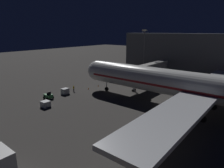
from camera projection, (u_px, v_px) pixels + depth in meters
ground_plane at (174, 107)px, 47.33m from camera, size 320.00×320.00×0.00m
airliner_at_gate at (212, 90)px, 41.28m from camera, size 59.24×71.06×18.27m
jet_bridge at (146, 69)px, 63.83m from camera, size 22.59×3.40×7.30m
apron_floodlight_mast at (144, 49)px, 78.24m from camera, size 2.90×0.50×17.86m
baggage_tug_lead at (48, 96)px, 52.94m from camera, size 1.86×2.24×1.95m
ops_van at (0, 164)px, 23.81m from camera, size 2.36×5.38×4.14m
baggage_container_mid_row at (46, 104)px, 47.39m from camera, size 1.81×1.81×1.40m
baggage_container_spare at (65, 91)px, 57.02m from camera, size 1.88×1.58×1.61m
ground_crew_by_belt_loader at (74, 88)px, 59.44m from camera, size 0.40×0.40×1.77m
traffic_cone_nose_port at (98, 85)px, 65.03m from camera, size 0.36×0.36×0.55m
traffic_cone_nose_starboard at (88, 88)px, 61.73m from camera, size 0.36×0.36×0.55m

